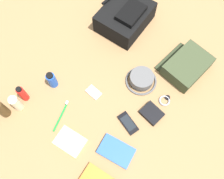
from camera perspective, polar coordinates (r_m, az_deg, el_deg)
The scene contains 15 objects.
ground_plane at distance 1.41m, azimuth 0.00°, elevation -0.82°, with size 2.64×2.02×0.02m, color olive.
backpack at distance 1.58m, azimuth 3.05°, elevation 16.35°, with size 0.36×0.31×0.16m.
toiletry_pouch at distance 1.48m, azimuth 16.79°, elevation 5.25°, with size 0.26×0.23×0.09m.
bucket_hat at distance 1.41m, azimuth 6.78°, elevation 2.36°, with size 0.18×0.18×0.06m.
cologne_bottle at distance 1.41m, azimuth -24.15°, elevation -4.11°, with size 0.05×0.05×0.15m.
lotion_bottle at distance 1.41m, azimuth -21.24°, elevation -2.92°, with size 0.05×0.05×0.12m.
sunscreen_spray at distance 1.41m, azimuth -19.89°, elevation -0.92°, with size 0.04×0.04×0.13m.
deodorant_spray at distance 1.41m, azimuth -13.68°, elevation 2.16°, with size 0.05×0.05×0.12m.
travel_guidebook at distance 1.30m, azimuth 0.98°, elevation -13.97°, with size 0.15×0.20×0.02m.
cell_phone at distance 1.33m, azimuth 3.71°, elevation -7.72°, with size 0.08×0.13×0.01m.
media_player at distance 1.39m, azimuth -4.23°, elevation -0.67°, with size 0.06×0.09×0.01m.
wristwatch at distance 1.40m, azimuth 12.08°, elevation -2.43°, with size 0.07×0.06×0.01m.
toothbrush at distance 1.37m, azimuth -11.46°, elevation -5.56°, with size 0.17×0.08×0.02m.
wallet at distance 1.36m, azimuth 9.13°, elevation -5.42°, with size 0.09×0.11×0.02m, color black.
notepad at distance 1.33m, azimuth -9.62°, elevation -11.71°, with size 0.11×0.15×0.02m, color beige.
Camera 1 is at (-0.37, -0.37, 1.29)m, focal length 39.74 mm.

